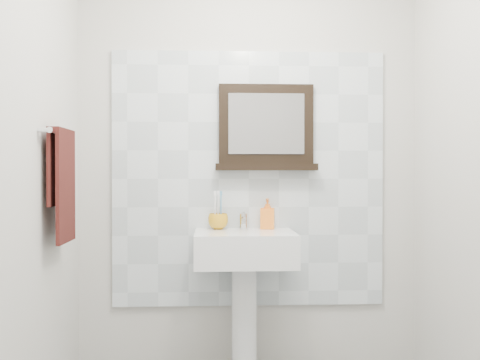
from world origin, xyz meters
name	(u,v)px	position (x,y,z in m)	size (l,w,h in m)	color
back_wall	(249,162)	(0.00, 1.10, 1.25)	(2.00, 0.01, 2.50)	beige
front_wall	(320,142)	(0.00, -1.10, 1.25)	(2.00, 0.01, 2.50)	beige
left_wall	(10,156)	(-1.00, 0.00, 1.25)	(0.01, 2.20, 2.50)	beige
splashback	(249,179)	(0.00, 1.09, 1.15)	(1.60, 0.02, 1.50)	silver
pedestal_sink	(245,265)	(-0.04, 0.87, 0.68)	(0.55, 0.44, 0.96)	white
toothbrush_cup	(218,221)	(-0.18, 1.01, 0.91)	(0.11, 0.11, 0.09)	gold
toothbrushes	(218,208)	(-0.18, 1.01, 0.98)	(0.05, 0.04, 0.21)	white
soap_dispenser	(267,214)	(0.10, 1.02, 0.95)	(0.08, 0.08, 0.18)	#FF571E
framed_mirror	(266,130)	(0.10, 1.06, 1.44)	(0.59, 0.11, 0.50)	black
towel_bar	(61,133)	(-0.95, 0.53, 1.38)	(0.07, 0.40, 0.03)	silver
hand_towel	(62,176)	(-0.94, 0.53, 1.17)	(0.06, 0.30, 0.55)	#36110F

